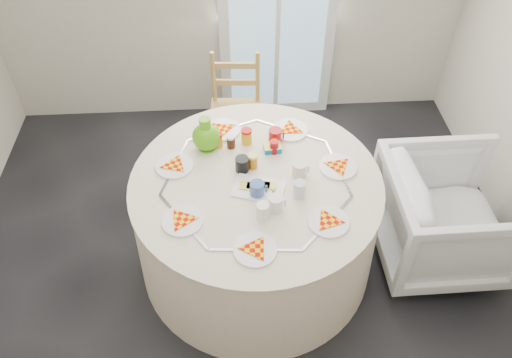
{
  "coord_description": "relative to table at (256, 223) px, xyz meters",
  "views": [
    {
      "loc": [
        -0.02,
        -1.93,
        2.99
      ],
      "look_at": [
        0.11,
        0.22,
        0.8
      ],
      "focal_mm": 35.0,
      "sensor_mm": 36.0,
      "label": 1
    }
  ],
  "objects": [
    {
      "name": "floor",
      "position": [
        -0.11,
        -0.22,
        -0.38
      ],
      "size": [
        4.0,
        4.0,
        0.0
      ],
      "primitive_type": "plane",
      "color": "black",
      "rests_on": "ground"
    },
    {
      "name": "glass_door",
      "position": [
        0.29,
        1.73,
        0.68
      ],
      "size": [
        1.0,
        0.08,
        2.1
      ],
      "primitive_type": "cube",
      "color": "silver",
      "rests_on": "floor"
    },
    {
      "name": "table",
      "position": [
        0.0,
        0.0,
        0.0
      ],
      "size": [
        1.63,
        1.63,
        0.82
      ],
      "primitive_type": "cylinder",
      "color": "#F7DEC2",
      "rests_on": "floor"
    },
    {
      "name": "wooden_chair",
      "position": [
        -0.1,
        1.1,
        0.09
      ],
      "size": [
        0.44,
        0.42,
        0.93
      ],
      "primitive_type": null,
      "rotation": [
        0.0,
        0.0,
        -0.07
      ],
      "color": "#B07C4A",
      "rests_on": "floor"
    },
    {
      "name": "armchair",
      "position": [
        1.29,
        -0.04,
        0.02
      ],
      "size": [
        0.8,
        0.85,
        0.87
      ],
      "primitive_type": "imported",
      "rotation": [
        0.0,
        0.0,
        1.58
      ],
      "color": "white",
      "rests_on": "floor"
    },
    {
      "name": "place_settings",
      "position": [
        0.0,
        0.0,
        0.4
      ],
      "size": [
        1.69,
        1.69,
        0.02
      ],
      "primitive_type": null,
      "rotation": [
        0.0,
        0.0,
        -0.37
      ],
      "color": "silver",
      "rests_on": "table"
    },
    {
      "name": "jar_cluster",
      "position": [
        -0.06,
        0.3,
        0.45
      ],
      "size": [
        0.42,
        0.23,
        0.12
      ],
      "primitive_type": null,
      "rotation": [
        0.0,
        0.0,
        -0.04
      ],
      "color": "brown",
      "rests_on": "table"
    },
    {
      "name": "butter_tub",
      "position": [
        0.13,
        0.27,
        0.41
      ],
      "size": [
        0.12,
        0.09,
        0.05
      ],
      "primitive_type": "cube",
      "rotation": [
        0.0,
        0.0,
        0.09
      ],
      "color": "#02628C",
      "rests_on": "table"
    },
    {
      "name": "green_pitcher",
      "position": [
        -0.3,
        0.33,
        0.49
      ],
      "size": [
        0.23,
        0.23,
        0.24
      ],
      "primitive_type": null,
      "rotation": [
        0.0,
        0.0,
        -0.34
      ],
      "color": "#4FA710",
      "rests_on": "table"
    },
    {
      "name": "cheese_platter",
      "position": [
        0.01,
        -0.08,
        0.4
      ],
      "size": [
        0.35,
        0.29,
        0.04
      ],
      "primitive_type": null,
      "rotation": [
        0.0,
        0.0,
        -0.34
      ],
      "color": "white",
      "rests_on": "table"
    },
    {
      "name": "mugs_glasses",
      "position": [
        0.1,
        -0.02,
        0.44
      ],
      "size": [
        0.78,
        0.78,
        0.12
      ],
      "primitive_type": null,
      "rotation": [
        0.0,
        0.0,
        -0.21
      ],
      "color": "#959595",
      "rests_on": "table"
    }
  ]
}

